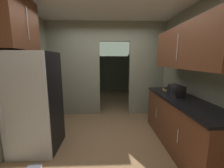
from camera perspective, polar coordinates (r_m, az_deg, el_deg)
ground at (r=2.98m, az=-1.97°, el=-22.94°), size 20.00×20.00×0.00m
kitchen_overhead_slab at (r=3.17m, az=-2.31°, el=29.85°), size 3.75×7.16×0.06m
kitchen_partition at (r=4.09m, az=-2.95°, el=6.90°), size 3.35×0.12×2.67m
adjoining_room_shell at (r=6.34m, az=-2.08°, el=7.29°), size 3.35×3.43×2.67m
kitchen_flank_right at (r=2.69m, az=37.80°, el=1.84°), size 0.10×4.08×2.67m
refrigerator at (r=2.81m, az=-29.09°, el=-6.66°), size 0.76×0.74×1.75m
lower_cabinet_run at (r=2.94m, az=26.51°, el=-14.16°), size 0.62×2.11×0.93m
upper_cabinet_counterside at (r=2.72m, az=28.74°, el=13.16°), size 0.36×1.90×0.72m
upper_cabinet_fridgeside at (r=2.97m, az=-34.56°, el=19.85°), size 0.36×0.83×0.87m
boombox at (r=2.94m, az=24.80°, el=-2.41°), size 0.20×0.36×0.23m
book_stack at (r=3.34m, az=21.32°, el=-1.97°), size 0.14×0.15×0.08m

